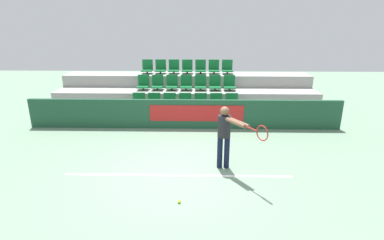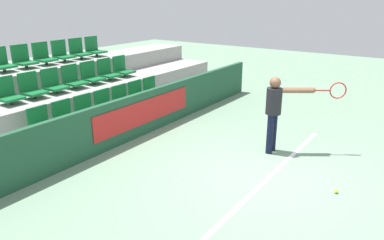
{
  "view_description": "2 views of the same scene",
  "coord_description": "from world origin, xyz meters",
  "px_view_note": "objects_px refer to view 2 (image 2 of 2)",
  "views": [
    {
      "loc": [
        0.47,
        -6.25,
        3.37
      ],
      "look_at": [
        0.29,
        1.55,
        0.79
      ],
      "focal_mm": 28.0,
      "sensor_mm": 36.0,
      "label": 1
    },
    {
      "loc": [
        -5.55,
        -2.31,
        3.01
      ],
      "look_at": [
        -0.03,
        1.47,
        0.76
      ],
      "focal_mm": 35.0,
      "sensor_mm": 36.0,
      "label": 2
    }
  ],
  "objects_px": {
    "stadium_chair_10": "(73,79)",
    "stadium_chair_20": "(94,49)",
    "stadium_chair_8": "(32,88)",
    "stadium_chair_17": "(44,56)",
    "stadium_chair_3": "(106,104)",
    "tennis_player": "(278,107)",
    "stadium_chair_6": "(153,90)",
    "stadium_chair_12": "(107,72)",
    "stadium_chair_7": "(8,93)",
    "stadium_chair_18": "(62,53)",
    "tennis_ball": "(336,191)",
    "stadium_chair_9": "(54,83)",
    "stadium_chair_0": "(42,124)",
    "stadium_chair_15": "(1,62)",
    "stadium_chair_2": "(87,110)",
    "stadium_chair_19": "(79,51)",
    "stadium_chair_5": "(139,94)",
    "stadium_chair_13": "(122,68)",
    "stadium_chair_4": "(123,99)",
    "stadium_chair_16": "(23,59)",
    "stadium_chair_1": "(66,117)",
    "stadium_chair_11": "(91,75)"
  },
  "relations": [
    {
      "from": "stadium_chair_4",
      "to": "stadium_chair_16",
      "type": "height_order",
      "value": "stadium_chair_16"
    },
    {
      "from": "stadium_chair_9",
      "to": "stadium_chair_12",
      "type": "distance_m",
      "value": 1.63
    },
    {
      "from": "stadium_chair_2",
      "to": "stadium_chair_6",
      "type": "xyz_separation_m",
      "value": [
        2.17,
        0.0,
        0.0
      ]
    },
    {
      "from": "stadium_chair_6",
      "to": "stadium_chair_19",
      "type": "distance_m",
      "value": 2.35
    },
    {
      "from": "stadium_chair_3",
      "to": "stadium_chair_6",
      "type": "distance_m",
      "value": 1.63
    },
    {
      "from": "stadium_chair_15",
      "to": "stadium_chair_20",
      "type": "relative_size",
      "value": 1.0
    },
    {
      "from": "stadium_chair_1",
      "to": "stadium_chair_4",
      "type": "relative_size",
      "value": 1.0
    },
    {
      "from": "stadium_chair_0",
      "to": "tennis_player",
      "type": "xyz_separation_m",
      "value": [
        2.74,
        -3.59,
        0.27
      ]
    },
    {
      "from": "stadium_chair_9",
      "to": "stadium_chair_13",
      "type": "height_order",
      "value": "same"
    },
    {
      "from": "stadium_chair_3",
      "to": "tennis_ball",
      "type": "height_order",
      "value": "stadium_chair_3"
    },
    {
      "from": "stadium_chair_5",
      "to": "stadium_chair_9",
      "type": "relative_size",
      "value": 1.0
    },
    {
      "from": "stadium_chair_12",
      "to": "stadium_chair_18",
      "type": "relative_size",
      "value": 1.0
    },
    {
      "from": "stadium_chair_8",
      "to": "stadium_chair_1",
      "type": "bearing_deg",
      "value": -90.0
    },
    {
      "from": "stadium_chair_11",
      "to": "stadium_chair_20",
      "type": "bearing_deg",
      "value": 44.06
    },
    {
      "from": "stadium_chair_19",
      "to": "stadium_chair_15",
      "type": "bearing_deg",
      "value": 180.0
    },
    {
      "from": "stadium_chair_10",
      "to": "stadium_chair_20",
      "type": "relative_size",
      "value": 1.0
    },
    {
      "from": "stadium_chair_5",
      "to": "stadium_chair_8",
      "type": "height_order",
      "value": "stadium_chair_8"
    },
    {
      "from": "stadium_chair_8",
      "to": "stadium_chair_17",
      "type": "height_order",
      "value": "stadium_chair_17"
    },
    {
      "from": "stadium_chair_13",
      "to": "stadium_chair_19",
      "type": "height_order",
      "value": "stadium_chair_19"
    },
    {
      "from": "stadium_chair_1",
      "to": "stadium_chair_13",
      "type": "relative_size",
      "value": 1.0
    },
    {
      "from": "stadium_chair_0",
      "to": "stadium_chair_16",
      "type": "relative_size",
      "value": 1.0
    },
    {
      "from": "stadium_chair_10",
      "to": "stadium_chair_18",
      "type": "xyz_separation_m",
      "value": [
        0.54,
        1.05,
        0.45
      ]
    },
    {
      "from": "stadium_chair_3",
      "to": "stadium_chair_4",
      "type": "xyz_separation_m",
      "value": [
        0.54,
        0.0,
        0.0
      ]
    },
    {
      "from": "stadium_chair_0",
      "to": "stadium_chair_17",
      "type": "relative_size",
      "value": 1.0
    },
    {
      "from": "stadium_chair_19",
      "to": "tennis_ball",
      "type": "height_order",
      "value": "stadium_chair_19"
    },
    {
      "from": "stadium_chair_12",
      "to": "stadium_chair_3",
      "type": "bearing_deg",
      "value": -135.94
    },
    {
      "from": "stadium_chair_0",
      "to": "stadium_chair_12",
      "type": "bearing_deg",
      "value": 21.16
    },
    {
      "from": "stadium_chair_0",
      "to": "stadium_chair_2",
      "type": "xyz_separation_m",
      "value": [
        1.09,
        0.0,
        0.0
      ]
    },
    {
      "from": "stadium_chair_10",
      "to": "stadium_chair_6",
      "type": "bearing_deg",
      "value": -32.82
    },
    {
      "from": "stadium_chair_2",
      "to": "stadium_chair_9",
      "type": "relative_size",
      "value": 1.0
    },
    {
      "from": "stadium_chair_5",
      "to": "stadium_chair_19",
      "type": "xyz_separation_m",
      "value": [
        0.0,
        2.1,
        0.9
      ]
    },
    {
      "from": "stadium_chair_3",
      "to": "stadium_chair_18",
      "type": "xyz_separation_m",
      "value": [
        0.54,
        2.1,
        0.9
      ]
    },
    {
      "from": "stadium_chair_3",
      "to": "stadium_chair_15",
      "type": "height_order",
      "value": "stadium_chair_15"
    },
    {
      "from": "stadium_chair_7",
      "to": "stadium_chair_19",
      "type": "bearing_deg",
      "value": 21.16
    },
    {
      "from": "stadium_chair_8",
      "to": "stadium_chair_19",
      "type": "distance_m",
      "value": 2.45
    },
    {
      "from": "stadium_chair_1",
      "to": "stadium_chair_15",
      "type": "height_order",
      "value": "stadium_chair_15"
    },
    {
      "from": "stadium_chair_1",
      "to": "stadium_chair_7",
      "type": "bearing_deg",
      "value": 117.33
    },
    {
      "from": "stadium_chair_18",
      "to": "stadium_chair_16",
      "type": "bearing_deg",
      "value": 180.0
    },
    {
      "from": "stadium_chair_0",
      "to": "stadium_chair_2",
      "type": "height_order",
      "value": "same"
    },
    {
      "from": "tennis_ball",
      "to": "stadium_chair_3",
      "type": "bearing_deg",
      "value": 91.19
    },
    {
      "from": "stadium_chair_3",
      "to": "tennis_player",
      "type": "bearing_deg",
      "value": -72.79
    },
    {
      "from": "tennis_ball",
      "to": "stadium_chair_16",
      "type": "bearing_deg",
      "value": 95.17
    },
    {
      "from": "stadium_chair_8",
      "to": "stadium_chair_0",
      "type": "bearing_deg",
      "value": -117.33
    },
    {
      "from": "stadium_chair_18",
      "to": "stadium_chair_13",
      "type": "bearing_deg",
      "value": -44.06
    },
    {
      "from": "stadium_chair_9",
      "to": "stadium_chair_20",
      "type": "bearing_deg",
      "value": 25.82
    },
    {
      "from": "stadium_chair_4",
      "to": "stadium_chair_15",
      "type": "distance_m",
      "value": 2.81
    },
    {
      "from": "stadium_chair_11",
      "to": "stadium_chair_19",
      "type": "height_order",
      "value": "stadium_chair_19"
    },
    {
      "from": "stadium_chair_0",
      "to": "tennis_ball",
      "type": "height_order",
      "value": "stadium_chair_0"
    },
    {
      "from": "stadium_chair_7",
      "to": "stadium_chair_18",
      "type": "xyz_separation_m",
      "value": [
        2.17,
        1.05,
        0.45
      ]
    },
    {
      "from": "stadium_chair_4",
      "to": "stadium_chair_20",
      "type": "xyz_separation_m",
      "value": [
        1.09,
        2.1,
        0.9
      ]
    }
  ]
}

